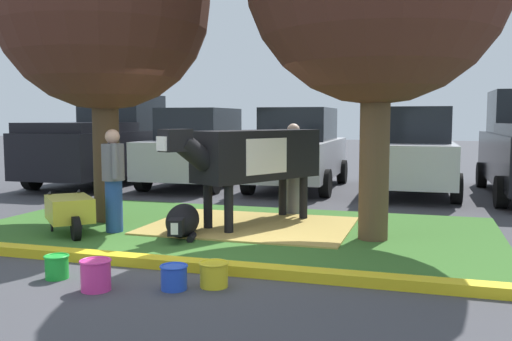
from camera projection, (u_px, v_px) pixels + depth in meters
name	position (u px, v px, depth m)	size (l,w,h in m)	color
ground_plane	(195.00, 252.00, 7.35)	(80.00, 80.00, 0.00)	#424247
grass_island	(230.00, 229.00, 8.85)	(8.17, 4.43, 0.02)	#386B28
curb_yellow	(163.00, 263.00, 6.59)	(9.37, 0.24, 0.12)	yellow
hay_bedding	(251.00, 226.00, 9.03)	(3.20, 2.40, 0.04)	tan
shade_tree_left	(103.00, 3.00, 9.19)	(3.56, 3.56, 5.46)	#4C3823
cow_holstein	(253.00, 156.00, 9.02)	(1.86, 2.91, 1.61)	black
calf_lying	(183.00, 221.00, 8.30)	(0.76, 1.33, 0.48)	black
person_handler	(293.00, 166.00, 10.10)	(0.52, 0.34, 1.67)	slate
person_visitor_near	(113.00, 178.00, 8.52)	(0.36, 0.43, 1.60)	#23478C
wheelbarrow	(70.00, 210.00, 8.40)	(1.35, 1.35, 0.63)	gold
bucket_green	(57.00, 266.00, 6.14)	(0.28, 0.28, 0.26)	green
bucket_pink	(96.00, 274.00, 5.71)	(0.33, 0.33, 0.32)	#EA3893
bucket_blue	(174.00, 277.00, 5.74)	(0.29, 0.29, 0.26)	blue
bucket_yellow	(214.00, 274.00, 5.84)	(0.32, 0.32, 0.27)	yellow
pickup_truck_maroon	(107.00, 142.00, 15.15)	(2.29, 5.43, 2.42)	black
sedan_silver	(200.00, 148.00, 14.52)	(2.08, 4.43, 2.02)	silver
sedan_blue	(299.00, 149.00, 13.96)	(2.08, 4.43, 2.02)	#B7B7BC
hatchback_white	(413.00, 152.00, 13.06)	(2.08, 4.43, 2.02)	silver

